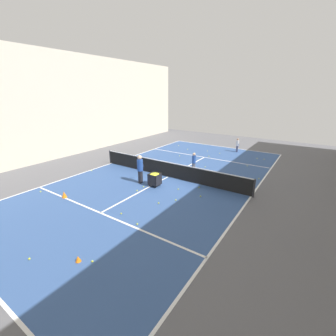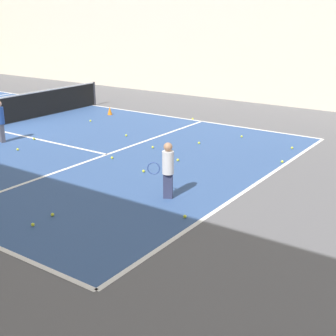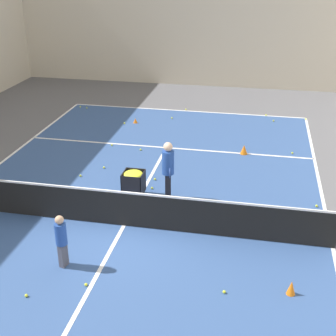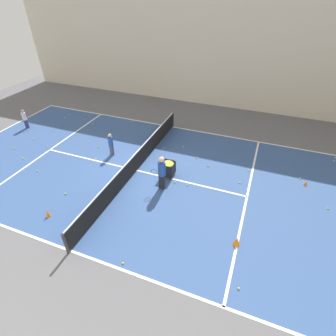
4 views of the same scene
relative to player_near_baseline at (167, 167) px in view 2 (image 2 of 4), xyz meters
name	(u,v)px [view 2 (image 2 of 4)]	position (x,y,z in m)	size (l,w,h in m)	color
line_baseline_near	(252,186)	(1.71, -1.23, -0.72)	(10.58, 0.10, 0.00)	white
line_sideline_right	(93,105)	(7.00, 8.90, -0.72)	(0.10, 20.26, 0.00)	white
line_service_near	(107,154)	(1.71, 3.33, -0.72)	(10.58, 0.10, 0.00)	white
hall_enclosure_right	(156,6)	(11.74, 8.90, 3.45)	(0.15, 29.88, 8.34)	beige
player_near_baseline	(167,167)	(0.00, 0.00, 0.00)	(0.44, 0.55, 1.26)	#2D3351
child_midcourt	(0,119)	(0.86, 6.96, 0.03)	(0.32, 0.32, 1.31)	#4C4C56
training_cone_0	(110,111)	(5.92, 6.97, -0.56)	(0.19, 0.19, 0.33)	orange
tennis_ball_0	(112,158)	(1.48, 2.93, -0.69)	(0.07, 0.07, 0.07)	yellow
tennis_ball_3	(185,216)	(-0.68, -0.90, -0.69)	(0.07, 0.07, 0.07)	yellow
tennis_ball_4	(52,215)	(-2.13, 1.33, -0.69)	(0.07, 0.07, 0.07)	yellow
tennis_ball_7	(126,135)	(3.63, 4.21, -0.69)	(0.07, 0.07, 0.07)	yellow
tennis_ball_9	(57,101)	(6.78, 10.94, -0.69)	(0.07, 0.07, 0.07)	yellow
tennis_ball_10	(34,139)	(1.60, 6.36, -0.69)	(0.07, 0.07, 0.07)	yellow
tennis_ball_16	(153,147)	(2.99, 2.64, -0.69)	(0.07, 0.07, 0.07)	yellow
tennis_ball_17	(178,160)	(2.36, 1.31, -0.69)	(0.07, 0.07, 0.07)	yellow
tennis_ball_18	(282,162)	(3.86, -1.11, -0.69)	(0.07, 0.07, 0.07)	yellow
tennis_ball_19	(144,171)	(1.07, 1.50, -0.69)	(0.07, 0.07, 0.07)	yellow
tennis_ball_21	(193,119)	(7.05, 3.77, -0.69)	(0.07, 0.07, 0.07)	yellow
tennis_ball_23	(18,149)	(0.51, 5.78, -0.69)	(0.07, 0.07, 0.07)	yellow
tennis_ball_24	(292,148)	(5.33, -0.82, -0.69)	(0.07, 0.07, 0.07)	yellow
tennis_ball_25	(33,225)	(-2.66, 1.28, -0.69)	(0.07, 0.07, 0.07)	yellow
tennis_ball_26	(90,121)	(4.55, 6.71, -0.69)	(0.07, 0.07, 0.07)	yellow
tennis_ball_33	(242,136)	(5.69, 1.02, -0.69)	(0.07, 0.07, 0.07)	yellow
tennis_ball_35	(199,143)	(4.21, 1.75, -0.69)	(0.07, 0.07, 0.07)	yellow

